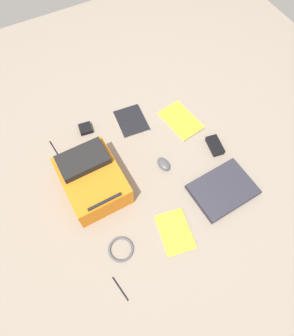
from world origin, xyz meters
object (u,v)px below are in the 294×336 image
(earbud_pouch, at_px, (86,129))
(power_brick, at_px, (215,145))
(backpack, at_px, (92,179))
(computer_mouse, at_px, (164,164))
(book_blue, at_px, (131,121))
(cable_coil, at_px, (121,249))
(book_manual, at_px, (175,232))
(pen_blue, at_px, (120,289))
(book_comic, at_px, (181,121))
(laptop, at_px, (223,189))
(pen_black, at_px, (55,149))

(earbud_pouch, bearing_deg, power_brick, -36.92)
(backpack, xyz_separation_m, computer_mouse, (0.42, -0.07, -0.07))
(book_blue, xyz_separation_m, computer_mouse, (0.03, -0.38, 0.01))
(book_blue, distance_m, cable_coil, 0.82)
(backpack, xyz_separation_m, book_blue, (0.39, 0.31, -0.08))
(backpack, relative_size, book_manual, 1.57)
(pen_blue, relative_size, earbud_pouch, 1.73)
(book_blue, relative_size, cable_coil, 1.79)
(book_blue, relative_size, book_manual, 0.93)
(book_manual, relative_size, cable_coil, 1.93)
(earbud_pouch, bearing_deg, book_manual, -78.91)
(book_manual, bearing_deg, earbud_pouch, 101.09)
(book_comic, distance_m, computer_mouse, 0.35)
(book_comic, xyz_separation_m, power_brick, (0.09, -0.27, 0.01))
(laptop, relative_size, book_comic, 1.24)
(backpack, bearing_deg, laptop, -30.34)
(book_comic, distance_m, earbud_pouch, 0.62)
(cable_coil, bearing_deg, laptop, 2.73)
(earbud_pouch, bearing_deg, backpack, -105.51)
(laptop, bearing_deg, backpack, 149.66)
(pen_blue, bearing_deg, cable_coil, 63.37)
(backpack, distance_m, book_blue, 0.50)
(book_manual, xyz_separation_m, pen_black, (-0.39, 0.80, -0.00))
(book_blue, height_order, book_comic, book_blue)
(book_manual, distance_m, computer_mouse, 0.41)
(backpack, height_order, book_manual, backpack)
(pen_black, xyz_separation_m, earbud_pouch, (0.23, 0.05, 0.01))
(laptop, bearing_deg, cable_coil, -177.27)
(book_comic, xyz_separation_m, cable_coil, (-0.70, -0.57, -0.00))
(book_blue, bearing_deg, laptop, -69.99)
(book_manual, xyz_separation_m, computer_mouse, (0.15, 0.39, 0.01))
(pen_black, relative_size, pen_blue, 1.05)
(book_blue, distance_m, book_manual, 0.77)
(book_manual, xyz_separation_m, earbud_pouch, (-0.17, 0.85, 0.01))
(book_comic, bearing_deg, computer_mouse, -137.71)
(cable_coil, distance_m, pen_black, 0.75)
(book_comic, distance_m, cable_coil, 0.90)
(cable_coil, relative_size, power_brick, 0.99)
(cable_coil, bearing_deg, book_comic, 39.05)
(book_comic, bearing_deg, laptop, -94.25)
(power_brick, height_order, pen_blue, power_brick)
(earbud_pouch, bearing_deg, pen_black, -168.26)
(backpack, xyz_separation_m, laptop, (0.64, -0.38, -0.07))
(earbud_pouch, bearing_deg, computer_mouse, -55.65)
(computer_mouse, height_order, power_brick, same)
(backpack, xyz_separation_m, cable_coil, (-0.02, -0.41, -0.08))
(computer_mouse, bearing_deg, pen_black, 137.21)
(computer_mouse, bearing_deg, book_comic, 36.81)
(cable_coil, xyz_separation_m, earbud_pouch, (0.13, 0.79, 0.01))
(book_blue, height_order, earbud_pouch, earbud_pouch)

